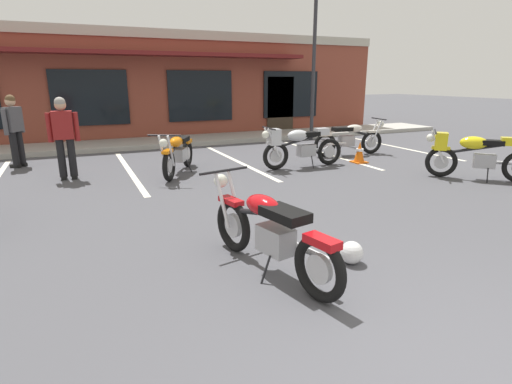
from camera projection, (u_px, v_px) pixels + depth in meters
The scene contains 14 objects.
ground_plane at pixel (264, 222), 5.91m from camera, with size 80.00×80.00×0.00m, color #47474C.
sidewalk_kerb at pixel (157, 142), 12.91m from camera, with size 22.00×1.80×0.14m, color #A8A59E.
brick_storefront_building at pixel (134, 85), 15.87m from camera, with size 17.81×6.89×3.58m.
painted_stall_lines at pixel (186, 165), 9.77m from camera, with size 13.37×4.80×0.01m.
motorcycle_foreground_classic at pixel (270, 231), 4.28m from camera, with size 0.84×2.09×0.98m.
motorcycle_black_cruiser at pixel (474, 154), 8.31m from camera, with size 1.64×1.66×0.98m.
motorcycle_silver_naked at pixel (299, 145), 9.42m from camera, with size 2.11×0.66×0.98m.
motorcycle_green_cafe_racer at pixel (178, 153), 8.83m from camera, with size 1.31×1.89×0.98m.
motorcycle_orange_scrambler at pixel (350, 138), 11.00m from camera, with size 2.11×0.68×0.98m.
person_in_black_shirt at pixel (64, 134), 8.19m from camera, with size 0.61×0.29×1.68m.
person_in_shorts_foreground at pixel (14, 127), 9.36m from camera, with size 0.43×0.55×1.68m.
helmet_on_pavement at pixel (351, 252), 4.56m from camera, with size 0.26×0.26×0.26m.
traffic_cone at pixel (360, 152), 10.06m from camera, with size 0.34×0.34×0.53m.
parking_lot_lamp_post at pixel (316, 44), 13.05m from camera, with size 0.24×0.76×4.74m.
Camera 1 is at (-2.41, -1.22, 2.01)m, focal length 28.44 mm.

